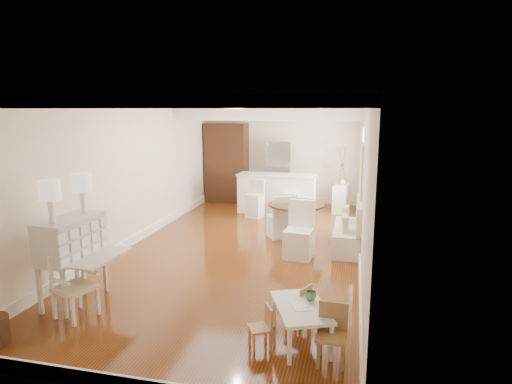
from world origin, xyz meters
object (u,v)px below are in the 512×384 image
at_px(kids_chair_a, 260,327).
at_px(slip_chair_near, 299,230).
at_px(bar_stool_left, 255,199).
at_px(fridge, 290,174).
at_px(breakfast_counter, 277,194).
at_px(sideboard, 341,198).
at_px(gustavian_armchair, 75,287).
at_px(pantry_cabinet, 227,163).
at_px(dining_table, 296,222).
at_px(bar_stool_right, 291,197).
at_px(kids_chair_b, 298,304).
at_px(slip_chair_far, 279,216).
at_px(kids_table, 301,324).
at_px(secretary_bureau, 73,260).
at_px(kids_chair_c, 332,335).

height_order(kids_chair_a, slip_chair_near, slip_chair_near).
height_order(bar_stool_left, fridge, fridge).
relative_size(breakfast_counter, fridge, 1.14).
bearing_deg(sideboard, fridge, 165.17).
height_order(gustavian_armchair, pantry_cabinet, pantry_cabinet).
bearing_deg(dining_table, fridge, 100.72).
bearing_deg(sideboard, bar_stool_right, -141.00).
distance_m(kids_chair_b, bar_stool_right, 5.65).
bearing_deg(slip_chair_far, breakfast_counter, -109.97).
distance_m(dining_table, sideboard, 2.91).
xyz_separation_m(gustavian_armchair, bar_stool_right, (1.93, 6.02, 0.07)).
distance_m(kids_chair_a, pantry_cabinet, 8.12).
distance_m(gustavian_armchair, pantry_cabinet, 7.45).
bearing_deg(breakfast_counter, bar_stool_left, -125.74).
distance_m(kids_table, kids_chair_a, 0.49).
height_order(gustavian_armchair, kids_chair_a, gustavian_armchair).
bearing_deg(breakfast_counter, secretary_bureau, -106.84).
xyz_separation_m(kids_table, slip_chair_far, (-1.00, 4.14, 0.23)).
relative_size(gustavian_armchair, fridge, 0.47).
bearing_deg(fridge, slip_chair_far, -85.50).
height_order(kids_chair_b, dining_table, dining_table).
bearing_deg(bar_stool_left, dining_table, -39.39).
xyz_separation_m(bar_stool_right, pantry_cabinet, (-2.12, 1.38, 0.66)).
relative_size(gustavian_armchair, sideboard, 1.08).
bearing_deg(gustavian_armchair, slip_chair_far, -8.00).
distance_m(kids_table, breakfast_counter, 6.46).
height_order(secretary_bureau, slip_chair_near, secretary_bureau).
height_order(kids_chair_a, dining_table, dining_table).
bearing_deg(bar_stool_left, kids_chair_b, -57.46).
distance_m(gustavian_armchair, dining_table, 4.64).
height_order(kids_chair_a, breakfast_counter, breakfast_counter).
relative_size(slip_chair_near, bar_stool_left, 1.10).
bearing_deg(pantry_cabinet, bar_stool_left, -53.62).
distance_m(slip_chair_far, bar_stool_right, 1.84).
xyz_separation_m(kids_chair_b, breakfast_counter, (-1.36, 5.87, 0.24)).
relative_size(kids_chair_b, fridge, 0.30).
height_order(slip_chair_near, slip_chair_far, slip_chair_near).
bearing_deg(dining_table, sideboard, 73.66).
bearing_deg(pantry_cabinet, slip_chair_near, -58.34).
bearing_deg(slip_chair_far, dining_table, 123.80).
bearing_deg(pantry_cabinet, dining_table, -53.27).
distance_m(secretary_bureau, kids_chair_a, 2.89).
relative_size(kids_chair_b, dining_table, 0.47).
relative_size(kids_chair_c, pantry_cabinet, 0.29).
distance_m(slip_chair_near, pantry_cabinet, 5.24).
distance_m(kids_chair_b, slip_chair_far, 3.84).
bearing_deg(slip_chair_far, secretary_bureau, 27.51).
height_order(kids_chair_c, bar_stool_left, bar_stool_left).
bearing_deg(gustavian_armchair, dining_table, -13.25).
height_order(secretary_bureau, dining_table, secretary_bureau).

